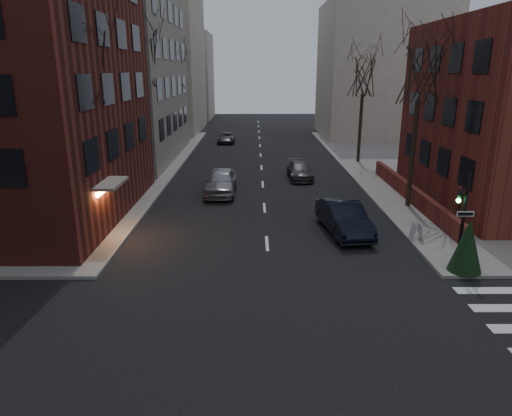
{
  "coord_description": "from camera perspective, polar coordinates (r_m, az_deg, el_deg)",
  "views": [
    {
      "loc": [
        -0.61,
        -8.8,
        8.15
      ],
      "look_at": [
        -0.54,
        11.38,
        2.0
      ],
      "focal_mm": 32.0,
      "sensor_mm": 36.0,
      "label": 1
    }
  ],
  "objects": [
    {
      "name": "building_distant_ra",
      "position": [
        60.84,
        15.29,
        16.23
      ],
      "size": [
        14.0,
        14.0,
        16.0
      ],
      "primitive_type": "cube",
      "color": "beige",
      "rests_on": "ground"
    },
    {
      "name": "tree_right_a",
      "position": [
        28.41,
        19.92,
        15.74
      ],
      "size": [
        3.96,
        3.96,
        9.72
      ],
      "color": "#2D231C",
      "rests_on": "sidewalk_far_right"
    },
    {
      "name": "tree_left_b",
      "position": [
        35.76,
        -14.12,
        17.68
      ],
      "size": [
        4.4,
        4.4,
        10.8
      ],
      "color": "#2D231C",
      "rests_on": "sidewalk_far_left"
    },
    {
      "name": "sandwich_board",
      "position": [
        23.58,
        19.44,
        -2.77
      ],
      "size": [
        0.44,
        0.58,
        0.88
      ],
      "primitive_type": "cube",
      "rotation": [
        0.0,
        0.0,
        0.09
      ],
      "color": "silver",
      "rests_on": "sidewalk_far_right"
    },
    {
      "name": "tree_left_c",
      "position": [
        49.49,
        -10.15,
        16.55
      ],
      "size": [
        3.96,
        3.96,
        9.72
      ],
      "color": "#2D231C",
      "rests_on": "sidewalk_far_left"
    },
    {
      "name": "streetlamp_near",
      "position": [
        31.97,
        -14.13,
        9.41
      ],
      "size": [
        0.36,
        0.36,
        6.28
      ],
      "color": "black",
      "rests_on": "sidewalk_far_left"
    },
    {
      "name": "parked_sedan",
      "position": [
        23.92,
        10.92,
        -1.21
      ],
      "size": [
        2.41,
        5.19,
        1.65
      ],
      "primitive_type": "imported",
      "rotation": [
        0.0,
        0.0,
        0.14
      ],
      "color": "black",
      "rests_on": "ground"
    },
    {
      "name": "evergreen_shrub",
      "position": [
        20.54,
        24.9,
        -4.26
      ],
      "size": [
        1.39,
        1.39,
        2.25
      ],
      "primitive_type": "cone",
      "rotation": [
        0.0,
        0.0,
        -0.04
      ],
      "color": "#15301B",
      "rests_on": "sidewalk_far_right"
    },
    {
      "name": "building_distant_lb",
      "position": [
        81.76,
        -9.27,
        15.92
      ],
      "size": [
        10.0,
        12.0,
        14.0
      ],
      "primitive_type": "cube",
      "color": "beige",
      "rests_on": "ground"
    },
    {
      "name": "tree_right_b",
      "position": [
        41.88,
        13.29,
        15.74
      ],
      "size": [
        3.74,
        3.74,
        9.18
      ],
      "color": "#2D231C",
      "rests_on": "sidewalk_far_right"
    },
    {
      "name": "car_lane_far",
      "position": [
        53.43,
        -3.73,
        8.76
      ],
      "size": [
        1.97,
        4.21,
        1.17
      ],
      "primitive_type": "imported",
      "rotation": [
        0.0,
        0.0,
        0.01
      ],
      "color": "#404145",
      "rests_on": "ground"
    },
    {
      "name": "car_lane_gray",
      "position": [
        35.64,
        5.51,
        4.68
      ],
      "size": [
        1.88,
        4.4,
        1.27
      ],
      "primitive_type": "imported",
      "rotation": [
        0.0,
        0.0,
        0.03
      ],
      "color": "#3A393E",
      "rests_on": "ground"
    },
    {
      "name": "building_distant_la",
      "position": [
        65.41,
        -13.52,
        17.24
      ],
      "size": [
        14.0,
        16.0,
        18.0
      ],
      "primitive_type": "cube",
      "color": "beige",
      "rests_on": "ground"
    },
    {
      "name": "streetlamp_far",
      "position": [
        51.52,
        -8.88,
        12.39
      ],
      "size": [
        0.36,
        0.36,
        6.28
      ],
      "color": "black",
      "rests_on": "sidewalk_far_left"
    },
    {
      "name": "low_wall_right",
      "position": [
        30.45,
        18.81,
        1.76
      ],
      "size": [
        0.35,
        16.0,
        1.0
      ],
      "primitive_type": "cube",
      "color": "maroon",
      "rests_on": "sidewalk_far_right"
    },
    {
      "name": "tree_left_a",
      "position": [
        24.23,
        -20.87,
        16.65
      ],
      "size": [
        4.18,
        4.18,
        10.26
      ],
      "color": "#2D231C",
      "rests_on": "sidewalk_far_left"
    },
    {
      "name": "traffic_signal",
      "position": [
        20.71,
        24.21,
        -2.15
      ],
      "size": [
        0.76,
        0.44,
        4.0
      ],
      "color": "black",
      "rests_on": "sidewalk_far_right"
    },
    {
      "name": "car_lane_silver",
      "position": [
        31.06,
        -4.43,
        3.31
      ],
      "size": [
        2.08,
        5.05,
        1.71
      ],
      "primitive_type": "imported",
      "rotation": [
        0.0,
        0.0,
        -0.01
      ],
      "color": "#949499",
      "rests_on": "ground"
    }
  ]
}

